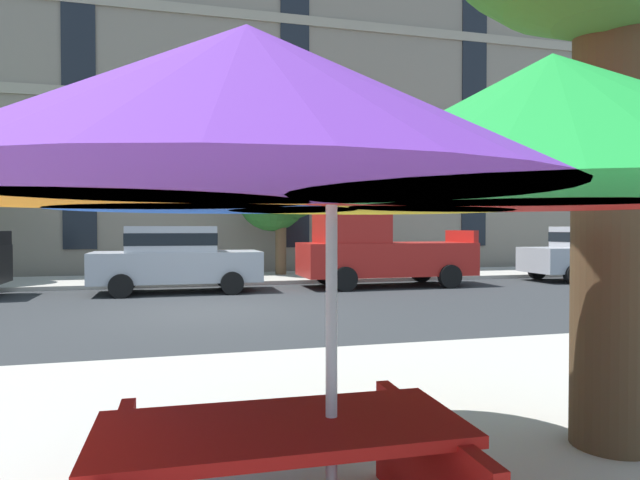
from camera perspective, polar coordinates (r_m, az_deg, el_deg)
name	(u,v)px	position (r m, az deg, el deg)	size (l,w,h in m)	color
ground_plane	(210,311)	(11.86, -11.20, -7.19)	(120.00, 120.00, 0.00)	#2D3033
sidewalk_far	(196,279)	(18.59, -12.61, -3.96)	(56.00, 3.60, 0.12)	#B2ADA3
apartment_building	(187,59)	(27.84, -13.46, 17.61)	(45.54, 12.08, 19.20)	gray
sedan_silver	(175,257)	(15.42, -14.59, -1.71)	(4.40, 1.98, 1.78)	#A8AAB2
pickup_red	(379,252)	(16.52, 6.03, -1.22)	(5.10, 2.12, 2.20)	#B21E19
sedan_silver_midblock	(591,252)	(20.45, 26.01, -1.08)	(4.40, 1.98, 1.78)	#A8AAB2
street_tree_middle	(280,186)	(19.39, -4.15, 5.56)	(3.03, 3.12, 4.71)	brown
patio_umbrella	(332,152)	(2.84, 1.19, 8.94)	(4.17, 3.87, 2.44)	silver
picnic_table	(282,480)	(3.00, -3.92, -23.26)	(1.83, 1.56, 0.77)	red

